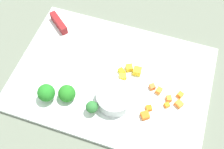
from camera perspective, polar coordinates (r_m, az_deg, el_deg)
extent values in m
plane|color=#636C5B|center=(0.68, 0.00, -0.94)|extent=(4.00, 4.00, 0.00)
cube|color=white|center=(0.68, 0.00, -0.69)|extent=(0.47, 0.33, 0.01)
cylinder|color=#B5BCBA|center=(0.62, 0.55, -4.86)|extent=(0.08, 0.08, 0.03)
cube|color=silver|center=(0.67, -3.85, 0.24)|extent=(0.13, 0.11, 0.00)
cube|color=maroon|center=(0.77, -10.94, 10.42)|extent=(0.07, 0.06, 0.02)
cube|color=orange|center=(0.66, 8.26, -2.67)|extent=(0.02, 0.02, 0.01)
cube|color=orange|center=(0.63, 7.60, -6.88)|extent=(0.02, 0.02, 0.01)
cube|color=orange|center=(0.65, 13.63, -5.93)|extent=(0.02, 0.02, 0.01)
cube|color=orange|center=(0.65, 11.64, -4.90)|extent=(0.02, 0.02, 0.01)
cube|color=orange|center=(0.62, 6.83, -8.36)|extent=(0.02, 0.02, 0.01)
cube|color=orange|center=(0.64, 11.25, -6.20)|extent=(0.02, 0.02, 0.01)
cube|color=orange|center=(0.66, 13.89, -3.97)|extent=(0.02, 0.02, 0.01)
cube|color=orange|center=(0.65, 9.64, -3.32)|extent=(0.02, 0.02, 0.01)
cube|color=yellow|center=(0.67, 1.95, 0.67)|extent=(0.02, 0.02, 0.01)
cube|color=yellow|center=(0.67, 5.22, 0.70)|extent=(0.02, 0.02, 0.02)
cube|color=yellow|center=(0.66, 2.28, -0.40)|extent=(0.02, 0.02, 0.01)
cube|color=yellow|center=(0.68, 3.55, 1.39)|extent=(0.02, 0.02, 0.01)
cylinder|color=#90AB69|center=(0.65, -9.11, -4.48)|extent=(0.01, 0.01, 0.01)
sphere|color=#237720|center=(0.64, -9.29, -3.88)|extent=(0.04, 0.04, 0.04)
cylinder|color=#82BC5A|center=(0.65, -13.10, -4.41)|extent=(0.01, 0.01, 0.01)
sphere|color=#227A22|center=(0.64, -13.43, -3.68)|extent=(0.04, 0.04, 0.04)
cylinder|color=#95B05B|center=(0.62, -4.09, -7.26)|extent=(0.01, 0.01, 0.02)
sphere|color=#2C7031|center=(0.61, -4.18, -6.70)|extent=(0.03, 0.03, 0.03)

